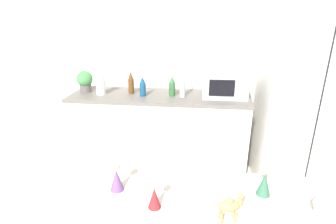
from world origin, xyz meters
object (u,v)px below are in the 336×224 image
object	(u,v)px
back_bottle_0	(172,86)
back_bottle_3	(143,87)
wise_man_figurine_purple	(264,182)
back_bottle_1	(131,83)
camel_figurine	(230,205)
potted_plant	(85,81)
back_bottle_2	(183,83)
microwave	(224,84)
wise_man_figurine_blue	(117,178)
refrigerator	(304,103)
paper_towel_roll	(100,84)
wise_man_figurine_crimson	(154,196)

from	to	relation	value
back_bottle_0	back_bottle_3	distance (m)	0.33
wise_man_figurine_purple	back_bottle_1	bearing A→B (deg)	120.34
camel_figurine	potted_plant	bearing A→B (deg)	125.69
potted_plant	wise_man_figurine_purple	xyz separation A→B (m)	(1.63, -1.85, 0.00)
back_bottle_1	back_bottle_2	bearing A→B (deg)	-7.28
microwave	wise_man_figurine_purple	world-z (taller)	microwave
back_bottle_2	wise_man_figurine_blue	bearing A→B (deg)	-96.09
refrigerator	camel_figurine	bearing A→B (deg)	-117.08
back_bottle_2	wise_man_figurine_blue	size ratio (longest dim) A/B	2.21
microwave	back_bottle_3	distance (m)	0.91
back_bottle_1	paper_towel_roll	bearing A→B (deg)	-167.21
potted_plant	back_bottle_1	world-z (taller)	back_bottle_1
back_bottle_0	wise_man_figurine_blue	size ratio (longest dim) A/B	1.59
refrigerator	back_bottle_1	world-z (taller)	refrigerator
refrigerator	back_bottle_0	size ratio (longest dim) A/B	7.84
back_bottle_1	back_bottle_3	world-z (taller)	back_bottle_1
back_bottle_1	wise_man_figurine_purple	bearing A→B (deg)	-59.66
paper_towel_roll	wise_man_figurine_blue	bearing A→B (deg)	-67.59
microwave	back_bottle_1	size ratio (longest dim) A/B	1.80
back_bottle_2	camel_figurine	xyz separation A→B (m)	(0.30, -1.95, -0.01)
microwave	back_bottle_0	size ratio (longest dim) A/B	2.06
wise_man_figurine_blue	wise_man_figurine_purple	distance (m)	0.67
potted_plant	camel_figurine	bearing A→B (deg)	-54.31
paper_towel_roll	wise_man_figurine_purple	xyz separation A→B (m)	(1.42, -1.76, 0.02)
back_bottle_0	wise_man_figurine_purple	size ratio (longest dim) A/B	1.58
back_bottle_3	back_bottle_0	bearing A→B (deg)	8.46
potted_plant	wise_man_figurine_purple	bearing A→B (deg)	-48.50
back_bottle_0	camel_figurine	xyz separation A→B (m)	(0.42, -1.98, 0.04)
microwave	back_bottle_3	size ratio (longest dim) A/B	2.09
wise_man_figurine_crimson	back_bottle_0	bearing A→B (deg)	93.53
paper_towel_roll	back_bottle_0	size ratio (longest dim) A/B	1.00
refrigerator	wise_man_figurine_blue	xyz separation A→B (m)	(-1.49, -1.80, 0.16)
back_bottle_1	wise_man_figurine_crimson	bearing A→B (deg)	-73.15
back_bottle_3	wise_man_figurine_purple	xyz separation A→B (m)	(0.92, -1.75, 0.03)
wise_man_figurine_blue	back_bottle_0	bearing A→B (deg)	87.71
back_bottle_0	wise_man_figurine_purple	xyz separation A→B (m)	(0.60, -1.80, 0.02)
back_bottle_1	back_bottle_2	distance (m)	0.61
back_bottle_2	camel_figurine	distance (m)	1.97
microwave	back_bottle_1	xyz separation A→B (m)	(-1.06, -0.00, -0.01)
back_bottle_2	wise_man_figurine_crimson	world-z (taller)	back_bottle_2
refrigerator	back_bottle_0	xyz separation A→B (m)	(-1.42, 0.04, 0.14)
back_bottle_3	wise_man_figurine_purple	world-z (taller)	back_bottle_3
refrigerator	wise_man_figurine_blue	world-z (taller)	refrigerator
paper_towel_roll	back_bottle_2	bearing A→B (deg)	0.01
back_bottle_1	wise_man_figurine_purple	size ratio (longest dim) A/B	1.80
back_bottle_2	wise_man_figurine_purple	distance (m)	1.83
back_bottle_1	camel_figurine	world-z (taller)	back_bottle_1
camel_figurine	wise_man_figurine_purple	size ratio (longest dim) A/B	0.87
refrigerator	microwave	bearing A→B (deg)	174.11
back_bottle_1	back_bottle_0	bearing A→B (deg)	-5.17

